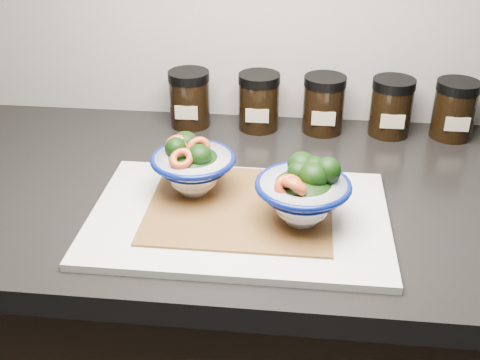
# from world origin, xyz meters

# --- Properties ---
(countertop) EXTENTS (3.50, 0.60, 0.04)m
(countertop) POSITION_xyz_m (0.00, 1.45, 0.88)
(countertop) COLOR black
(countertop) RESTS_ON cabinet
(cutting_board) EXTENTS (0.45, 0.30, 0.01)m
(cutting_board) POSITION_xyz_m (-0.05, 1.35, 0.91)
(cutting_board) COLOR silver
(cutting_board) RESTS_ON countertop
(bamboo_mat) EXTENTS (0.28, 0.24, 0.00)m
(bamboo_mat) POSITION_xyz_m (-0.05, 1.37, 0.91)
(bamboo_mat) COLOR #96612D
(bamboo_mat) RESTS_ON cutting_board
(bowl_left) EXTENTS (0.13, 0.13, 0.10)m
(bowl_left) POSITION_xyz_m (-0.13, 1.40, 0.96)
(bowl_left) COLOR white
(bowl_left) RESTS_ON bamboo_mat
(bowl_right) EXTENTS (0.14, 0.14, 0.10)m
(bowl_right) POSITION_xyz_m (0.04, 1.34, 0.96)
(bowl_right) COLOR white
(bowl_right) RESTS_ON bamboo_mat
(spice_jar_a) EXTENTS (0.08, 0.08, 0.11)m
(spice_jar_a) POSITION_xyz_m (-0.19, 1.69, 0.96)
(spice_jar_a) COLOR black
(spice_jar_a) RESTS_ON countertop
(spice_jar_b) EXTENTS (0.08, 0.08, 0.11)m
(spice_jar_b) POSITION_xyz_m (-0.05, 1.69, 0.96)
(spice_jar_b) COLOR black
(spice_jar_b) RESTS_ON countertop
(spice_jar_c) EXTENTS (0.08, 0.08, 0.11)m
(spice_jar_c) POSITION_xyz_m (0.08, 1.69, 0.96)
(spice_jar_c) COLOR black
(spice_jar_c) RESTS_ON countertop
(spice_jar_d) EXTENTS (0.08, 0.08, 0.11)m
(spice_jar_d) POSITION_xyz_m (0.21, 1.69, 0.96)
(spice_jar_d) COLOR black
(spice_jar_d) RESTS_ON countertop
(spice_jar_e) EXTENTS (0.08, 0.08, 0.11)m
(spice_jar_e) POSITION_xyz_m (0.33, 1.69, 0.96)
(spice_jar_e) COLOR black
(spice_jar_e) RESTS_ON countertop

